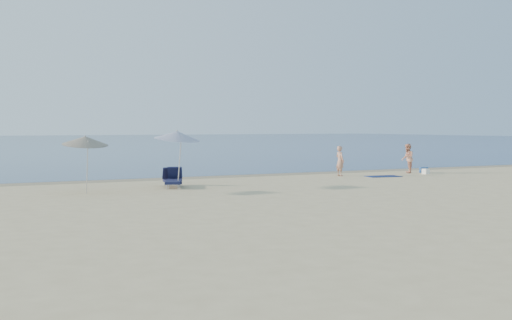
{
  "coord_description": "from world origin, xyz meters",
  "views": [
    {
      "loc": [
        -16.98,
        -10.48,
        2.55
      ],
      "look_at": [
        -3.71,
        16.0,
        1.0
      ],
      "focal_mm": 45.0,
      "sensor_mm": 36.0,
      "label": 1
    }
  ],
  "objects_px": {
    "blue_cooler": "(424,170)",
    "umbrella_near": "(177,135)",
    "person_left": "(340,161)",
    "person_right": "(408,158)"
  },
  "relations": [
    {
      "from": "blue_cooler",
      "to": "umbrella_near",
      "type": "relative_size",
      "value": 0.17
    },
    {
      "from": "umbrella_near",
      "to": "person_left",
      "type": "bearing_deg",
      "value": -9.29
    },
    {
      "from": "person_left",
      "to": "person_right",
      "type": "bearing_deg",
      "value": -91.65
    },
    {
      "from": "person_right",
      "to": "umbrella_near",
      "type": "relative_size",
      "value": 0.64
    },
    {
      "from": "blue_cooler",
      "to": "umbrella_near",
      "type": "xyz_separation_m",
      "value": [
        -15.13,
        -2.17,
        2.03
      ]
    },
    {
      "from": "person_left",
      "to": "blue_cooler",
      "type": "height_order",
      "value": "person_left"
    },
    {
      "from": "blue_cooler",
      "to": "person_right",
      "type": "bearing_deg",
      "value": 160.5
    },
    {
      "from": "person_left",
      "to": "person_right",
      "type": "height_order",
      "value": "person_right"
    },
    {
      "from": "blue_cooler",
      "to": "umbrella_near",
      "type": "distance_m",
      "value": 15.42
    },
    {
      "from": "person_left",
      "to": "umbrella_near",
      "type": "xyz_separation_m",
      "value": [
        -9.66,
        -2.28,
        1.4
      ]
    }
  ]
}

